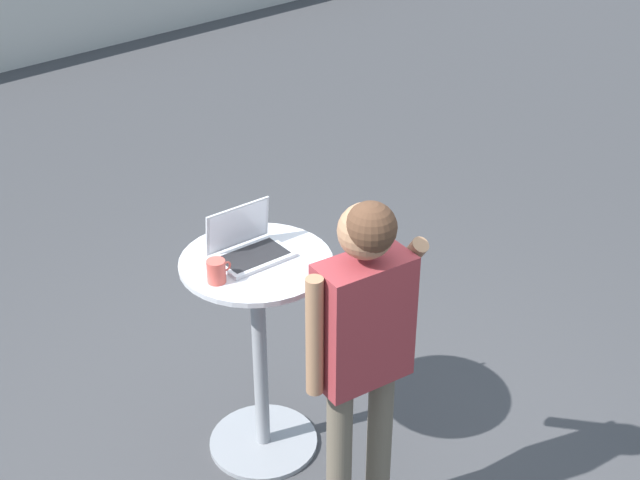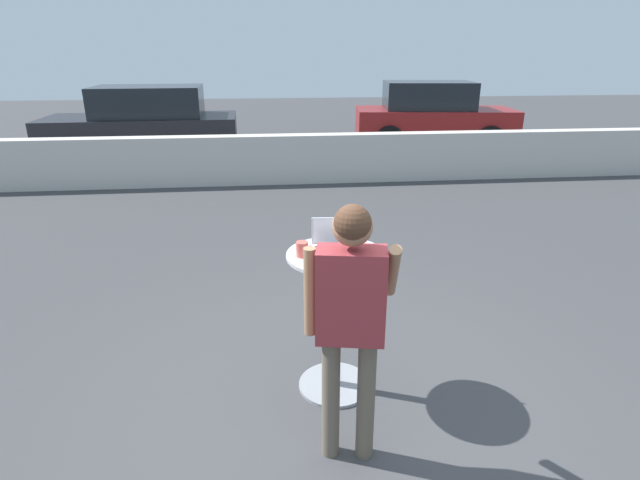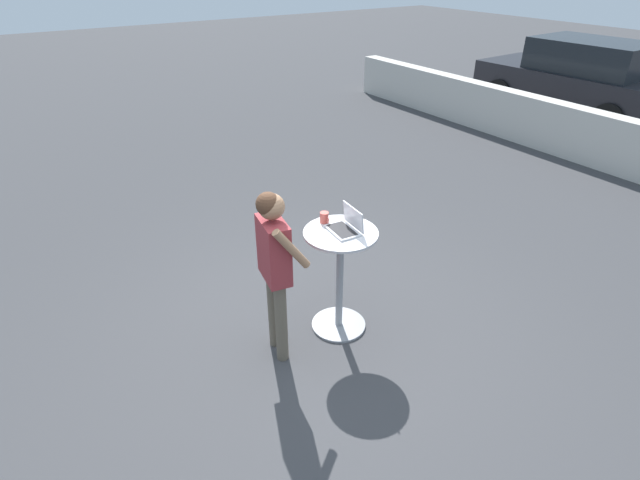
{
  "view_description": "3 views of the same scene",
  "coord_description": "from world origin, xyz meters",
  "px_view_note": "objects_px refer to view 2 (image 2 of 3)",
  "views": [
    {
      "loc": [
        -2.11,
        -2.38,
        3.16
      ],
      "look_at": [
        0.23,
        0.13,
        1.17
      ],
      "focal_mm": 50.0,
      "sensor_mm": 36.0,
      "label": 1
    },
    {
      "loc": [
        -0.46,
        -2.84,
        2.39
      ],
      "look_at": [
        -0.13,
        0.2,
        1.23
      ],
      "focal_mm": 28.0,
      "sensor_mm": 36.0,
      "label": 2
    },
    {
      "loc": [
        3.19,
        -2.03,
        3.3
      ],
      "look_at": [
        0.08,
        0.01,
        1.14
      ],
      "focal_mm": 28.0,
      "sensor_mm": 36.0,
      "label": 3
    }
  ],
  "objects_px": {
    "cafe_table": "(336,311)",
    "parked_car_further_down": "(432,115)",
    "coffee_mug": "(302,249)",
    "laptop": "(336,244)",
    "standing_person": "(350,307)",
    "parked_car_near_street": "(145,123)"
  },
  "relations": [
    {
      "from": "laptop",
      "to": "coffee_mug",
      "type": "height_order",
      "value": "laptop"
    },
    {
      "from": "coffee_mug",
      "to": "parked_car_further_down",
      "type": "bearing_deg",
      "value": 67.11
    },
    {
      "from": "cafe_table",
      "to": "laptop",
      "type": "relative_size",
      "value": 3.13
    },
    {
      "from": "standing_person",
      "to": "parked_car_further_down",
      "type": "distance_m",
      "value": 10.92
    },
    {
      "from": "laptop",
      "to": "parked_car_near_street",
      "type": "distance_m",
      "value": 9.35
    },
    {
      "from": "coffee_mug",
      "to": "parked_car_further_down",
      "type": "relative_size",
      "value": 0.03
    },
    {
      "from": "laptop",
      "to": "coffee_mug",
      "type": "distance_m",
      "value": 0.25
    },
    {
      "from": "cafe_table",
      "to": "standing_person",
      "type": "relative_size",
      "value": 0.66
    },
    {
      "from": "cafe_table",
      "to": "parked_car_further_down",
      "type": "relative_size",
      "value": 0.26
    },
    {
      "from": "parked_car_further_down",
      "to": "cafe_table",
      "type": "bearing_deg",
      "value": -111.74
    },
    {
      "from": "coffee_mug",
      "to": "parked_car_near_street",
      "type": "distance_m",
      "value": 9.34
    },
    {
      "from": "laptop",
      "to": "standing_person",
      "type": "relative_size",
      "value": 0.21
    },
    {
      "from": "parked_car_near_street",
      "to": "coffee_mug",
      "type": "bearing_deg",
      "value": -71.48
    },
    {
      "from": "cafe_table",
      "to": "standing_person",
      "type": "bearing_deg",
      "value": -91.18
    },
    {
      "from": "laptop",
      "to": "parked_car_further_down",
      "type": "height_order",
      "value": "parked_car_further_down"
    },
    {
      "from": "laptop",
      "to": "parked_car_further_down",
      "type": "bearing_deg",
      "value": 68.16
    },
    {
      "from": "standing_person",
      "to": "parked_car_near_street",
      "type": "xyz_separation_m",
      "value": [
        -3.19,
        9.51,
        -0.21
      ]
    },
    {
      "from": "coffee_mug",
      "to": "standing_person",
      "type": "height_order",
      "value": "standing_person"
    },
    {
      "from": "parked_car_further_down",
      "to": "parked_car_near_street",
      "type": "bearing_deg",
      "value": -174.2
    },
    {
      "from": "parked_car_near_street",
      "to": "laptop",
      "type": "bearing_deg",
      "value": -69.94
    },
    {
      "from": "cafe_table",
      "to": "coffee_mug",
      "type": "distance_m",
      "value": 0.55
    },
    {
      "from": "cafe_table",
      "to": "laptop",
      "type": "height_order",
      "value": "laptop"
    }
  ]
}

